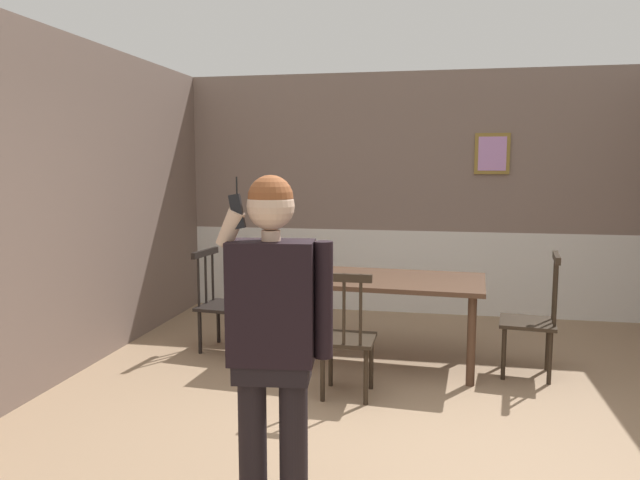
# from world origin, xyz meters

# --- Properties ---
(ground_plane) EXTENTS (7.81, 7.81, 0.00)m
(ground_plane) POSITION_xyz_m (0.00, 0.00, 0.00)
(ground_plane) COLOR #9E7F60
(room_back_partition) EXTENTS (5.60, 0.17, 2.85)m
(room_back_partition) POSITION_xyz_m (0.00, 3.56, 1.37)
(room_back_partition) COLOR gray
(room_back_partition) RESTS_ON ground_plane
(dining_table) EXTENTS (2.09, 1.09, 0.78)m
(dining_table) POSITION_xyz_m (-0.34, 1.59, 0.70)
(dining_table) COLOR #4C3323
(dining_table) RESTS_ON ground_plane
(chair_near_window) EXTENTS (0.50, 0.50, 1.05)m
(chair_near_window) POSITION_xyz_m (1.06, 1.50, 0.49)
(chair_near_window) COLOR #2D2319
(chair_near_window) RESTS_ON ground_plane
(chair_by_doorway) EXTENTS (0.52, 0.52, 0.96)m
(chair_by_doorway) POSITION_xyz_m (-1.75, 1.69, 0.46)
(chair_by_doorway) COLOR black
(chair_by_doorway) RESTS_ON ground_plane
(chair_at_table_head) EXTENTS (0.41, 0.41, 0.99)m
(chair_at_table_head) POSITION_xyz_m (-0.40, 0.73, 0.47)
(chair_at_table_head) COLOR #2D2319
(chair_at_table_head) RESTS_ON ground_plane
(person_figure) EXTENTS (0.56, 0.27, 1.73)m
(person_figure) POSITION_xyz_m (-0.51, -0.96, 1.00)
(person_figure) COLOR black
(person_figure) RESTS_ON ground_plane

